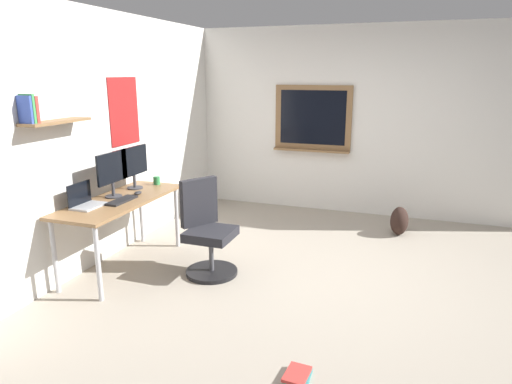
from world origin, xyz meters
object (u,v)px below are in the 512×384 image
monitor_primary (112,171)px  coffee_mug (157,180)px  book_stack_on_floor (298,376)px  desk (121,206)px  computer_mouse (138,193)px  backpack (399,221)px  laptop (85,201)px  keyboard (122,200)px  monitor_secondary (134,164)px  office_chair (207,234)px

monitor_primary → coffee_mug: monitor_primary is taller
book_stack_on_floor → desk: bearing=61.8°
computer_mouse → backpack: (1.77, -2.58, -0.58)m
backpack → laptop: bearing=129.6°
book_stack_on_floor → computer_mouse: bearing=56.8°
keyboard → coffee_mug: bearing=3.9°
coffee_mug → monitor_secondary: bearing=153.5°
keyboard → computer_mouse: computer_mouse is taller
keyboard → computer_mouse: size_ratio=3.56×
desk → keyboard: (-0.08, -0.07, 0.08)m
laptop → monitor_secondary: size_ratio=0.67×
monitor_primary → coffee_mug: (0.62, -0.12, -0.22)m
monitor_secondary → book_stack_on_floor: bearing=-124.9°
monitor_secondary → coffee_mug: monitor_secondary is taller
desk → coffee_mug: coffee_mug is taller
laptop → keyboard: size_ratio=0.84×
coffee_mug → backpack: 3.00m
monitor_secondary → coffee_mug: 0.35m
coffee_mug → computer_mouse: bearing=-173.7°
monitor_primary → monitor_secondary: bearing=0.0°
book_stack_on_floor → monitor_primary: bearing=62.1°
office_chair → laptop: 1.20m
laptop → book_stack_on_floor: 2.56m
monitor_primary → keyboard: monitor_primary is taller
office_chair → laptop: (-0.51, 1.02, 0.38)m
desk → backpack: bearing=-53.3°
computer_mouse → monitor_primary: bearing=134.5°
office_chair → computer_mouse: bearing=87.7°
monitor_secondary → keyboard: (-0.49, -0.17, -0.26)m
desk → computer_mouse: 0.24m
keyboard → computer_mouse: bearing=0.0°
desk → monitor_primary: 0.36m
office_chair → keyboard: office_chair is taller
monitor_primary → book_stack_on_floor: size_ratio=2.07×
office_chair → monitor_secondary: size_ratio=2.05×
desk → keyboard: 0.14m
desk → office_chair: 0.93m
backpack → book_stack_on_floor: bearing=171.0°
laptop → backpack: (2.32, -2.80, -0.61)m
office_chair → monitor_primary: size_ratio=2.05×
laptop → keyboard: bearing=-39.5°
desk → coffee_mug: size_ratio=16.44×
laptop → book_stack_on_floor: size_ratio=1.38×
monitor_primary → book_stack_on_floor: bearing=-117.9°
coffee_mug → backpack: (1.32, -2.63, -0.60)m
monitor_secondary → computer_mouse: (-0.21, -0.17, -0.25)m
computer_mouse → coffee_mug: (0.45, 0.05, 0.03)m
desk → coffee_mug: bearing=-2.1°
coffee_mug → backpack: size_ratio=0.26×
desk → monitor_primary: bearing=68.4°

